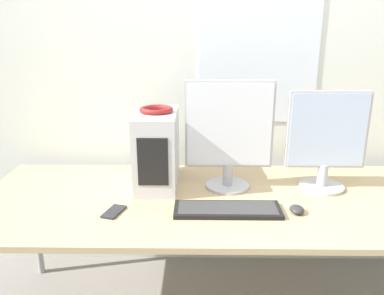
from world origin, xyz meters
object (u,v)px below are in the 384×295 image
pc_tower (157,149)px  keyboard (227,209)px  headphones (156,110)px  cell_phone (114,212)px  mouse (297,209)px  monitor_main (229,134)px  monitor_right_near (326,140)px

pc_tower → keyboard: bearing=-43.3°
headphones → cell_phone: size_ratio=1.21×
headphones → mouse: headphones is taller
pc_tower → headphones: size_ratio=2.46×
monitor_main → headphones: bearing=173.2°
monitor_main → keyboard: (-0.02, -0.29, -0.29)m
keyboard → mouse: bearing=-1.2°
pc_tower → monitor_main: size_ratio=0.76×
monitor_main → mouse: monitor_main is taller
headphones → keyboard: (0.36, -0.34, -0.41)m
headphones → pc_tower: bearing=-90.0°
monitor_main → mouse: size_ratio=6.85×
monitor_right_near → pc_tower: bearing=176.8°
headphones → monitor_main: monitor_main is taller
keyboard → pc_tower: bearing=136.7°
headphones → monitor_right_near: bearing=-3.2°
pc_tower → monitor_main: 0.39m
pc_tower → keyboard: pc_tower is taller
pc_tower → mouse: 0.78m
monitor_main → pc_tower: bearing=173.3°
keyboard → cell_phone: bearing=-178.1°
pc_tower → cell_phone: (-0.17, -0.36, -0.20)m
monitor_main → monitor_right_near: size_ratio=1.10×
keyboard → cell_phone: size_ratio=3.40×
monitor_main → cell_phone: bearing=-150.6°
monitor_main → cell_phone: monitor_main is taller
pc_tower → monitor_right_near: 0.89m
monitor_main → mouse: 0.51m
pc_tower → monitor_right_near: bearing=-3.2°
pc_tower → cell_phone: size_ratio=2.97×
cell_phone → pc_tower: bearing=80.6°
monitor_right_near → cell_phone: (-1.06, -0.31, -0.26)m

